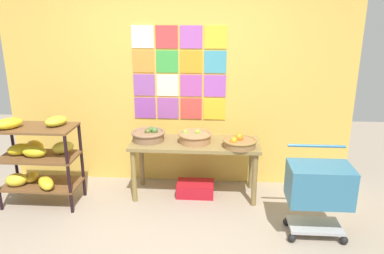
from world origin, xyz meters
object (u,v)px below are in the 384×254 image
at_px(fruit_basket_centre, 195,137).
at_px(fruit_basket_left, 148,135).
at_px(produce_crate_under_table, 195,189).
at_px(fruit_basket_back_right, 239,142).
at_px(shopping_cart, 319,187).
at_px(display_table, 195,149).
at_px(banana_shelf_unit, 36,155).

xyz_separation_m(fruit_basket_centre, fruit_basket_left, (-0.56, 0.03, 0.00)).
bearing_deg(fruit_basket_left, fruit_basket_centre, -2.74).
relative_size(fruit_basket_centre, fruit_basket_left, 0.99).
bearing_deg(fruit_basket_centre, produce_crate_under_table, -57.06).
height_order(fruit_basket_left, fruit_basket_back_right, fruit_basket_left).
relative_size(fruit_basket_centre, shopping_cart, 0.45).
xyz_separation_m(display_table, shopping_cart, (1.26, -0.78, -0.06)).
xyz_separation_m(banana_shelf_unit, display_table, (1.78, 0.34, -0.01)).
height_order(fruit_basket_centre, fruit_basket_left, fruit_basket_left).
bearing_deg(produce_crate_under_table, display_table, 110.44).
relative_size(display_table, fruit_basket_centre, 3.81).
distance_m(banana_shelf_unit, fruit_basket_back_right, 2.31).
bearing_deg(shopping_cart, banana_shelf_unit, 179.36).
xyz_separation_m(display_table, fruit_basket_left, (-0.55, 0.01, 0.16)).
height_order(fruit_basket_centre, fruit_basket_back_right, fruit_basket_back_right).
height_order(fruit_basket_left, shopping_cart, shopping_cart).
distance_m(fruit_basket_centre, fruit_basket_back_right, 0.52).
distance_m(banana_shelf_unit, display_table, 1.81).
relative_size(banana_shelf_unit, fruit_basket_left, 2.61).
bearing_deg(display_table, produce_crate_under_table, -69.56).
height_order(produce_crate_under_table, shopping_cart, shopping_cart).
bearing_deg(display_table, fruit_basket_back_right, -14.35).
xyz_separation_m(display_table, fruit_basket_centre, (0.00, -0.01, 0.16)).
relative_size(fruit_basket_centre, produce_crate_under_table, 0.89).
height_order(fruit_basket_back_right, shopping_cart, shopping_cart).
bearing_deg(fruit_basket_back_right, banana_shelf_unit, -174.88).
xyz_separation_m(banana_shelf_unit, shopping_cart, (3.04, -0.44, -0.07)).
height_order(banana_shelf_unit, fruit_basket_centre, banana_shelf_unit).
bearing_deg(banana_shelf_unit, produce_crate_under_table, 9.99).
height_order(display_table, fruit_basket_centre, fruit_basket_centre).
xyz_separation_m(fruit_basket_back_right, produce_crate_under_table, (-0.50, 0.11, -0.65)).
relative_size(produce_crate_under_table, shopping_cart, 0.51).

